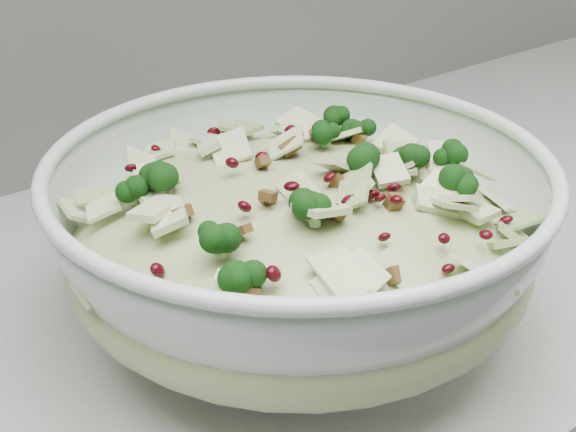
# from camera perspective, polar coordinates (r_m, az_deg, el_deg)

# --- Properties ---
(mixing_bowl) EXTENTS (0.44, 0.44, 0.15)m
(mixing_bowl) POSITION_cam_1_polar(r_m,az_deg,el_deg) (0.60, 0.76, -1.97)
(mixing_bowl) COLOR silver
(mixing_bowl) RESTS_ON counter
(salad) EXTENTS (0.43, 0.43, 0.15)m
(salad) POSITION_cam_1_polar(r_m,az_deg,el_deg) (0.59, 0.77, 0.05)
(salad) COLOR tan
(salad) RESTS_ON mixing_bowl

